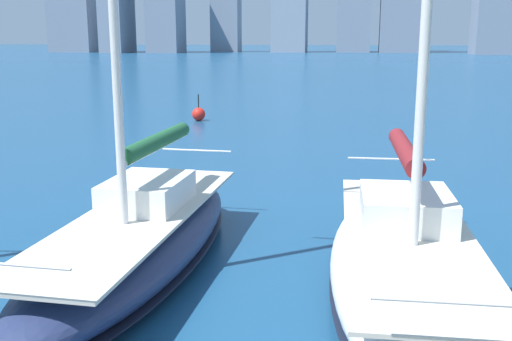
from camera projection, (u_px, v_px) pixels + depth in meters
The scene contains 3 objects.
sailboat_maroon at pixel (406, 260), 10.04m from camera, with size 2.81×8.29×11.37m.
sailboat_forest at pixel (140, 235), 11.38m from camera, with size 2.61×8.63×12.95m.
channel_buoy at pixel (199, 114), 31.60m from camera, with size 0.70×0.70×1.40m.
Camera 1 is at (-1.49, 2.91, 4.39)m, focal length 42.00 mm.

